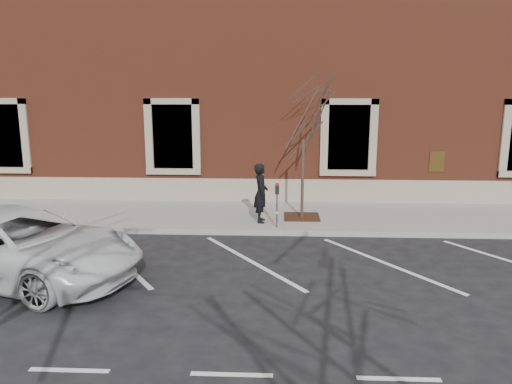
{
  "coord_description": "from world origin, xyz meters",
  "views": [
    {
      "loc": [
        0.66,
        -13.49,
        4.1
      ],
      "look_at": [
        0.0,
        0.6,
        1.1
      ],
      "focal_mm": 35.0,
      "sensor_mm": 36.0,
      "label": 1
    }
  ],
  "objects_px": {
    "sapling": "(304,118)",
    "white_truck": "(19,245)",
    "man": "(261,193)",
    "parking_meter": "(277,197)"
  },
  "relations": [
    {
      "from": "man",
      "to": "sapling",
      "type": "height_order",
      "value": "sapling"
    },
    {
      "from": "white_truck",
      "to": "sapling",
      "type": "bearing_deg",
      "value": -34.46
    },
    {
      "from": "sapling",
      "to": "white_truck",
      "type": "distance_m",
      "value": 8.34
    },
    {
      "from": "man",
      "to": "parking_meter",
      "type": "height_order",
      "value": "man"
    },
    {
      "from": "parking_meter",
      "to": "sapling",
      "type": "relative_size",
      "value": 0.3
    },
    {
      "from": "parking_meter",
      "to": "white_truck",
      "type": "bearing_deg",
      "value": -151.37
    },
    {
      "from": "man",
      "to": "white_truck",
      "type": "xyz_separation_m",
      "value": [
        -5.04,
        -4.35,
        -0.27
      ]
    },
    {
      "from": "sapling",
      "to": "white_truck",
      "type": "relative_size",
      "value": 0.8
    },
    {
      "from": "man",
      "to": "parking_meter",
      "type": "distance_m",
      "value": 0.75
    },
    {
      "from": "man",
      "to": "parking_meter",
      "type": "xyz_separation_m",
      "value": [
        0.48,
        -0.58,
        0.02
      ]
    }
  ]
}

